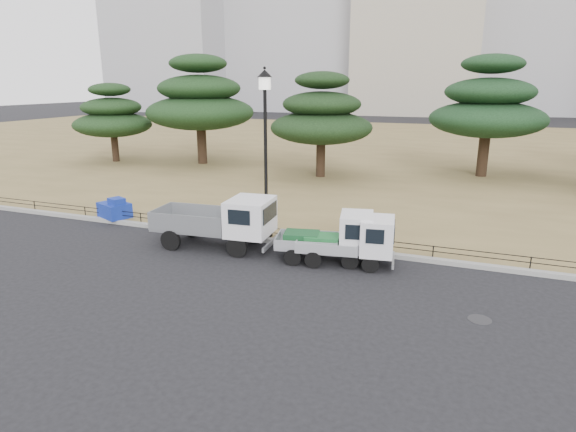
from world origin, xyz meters
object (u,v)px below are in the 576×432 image
at_px(street_lamp, 265,127).
at_px(tarp_pile, 115,209).
at_px(truck_kei_rear, 353,241).
at_px(truck_kei_front, 333,237).
at_px(truck_large, 220,220).

height_order(street_lamp, tarp_pile, street_lamp).
bearing_deg(truck_kei_rear, truck_kei_front, 167.61).
bearing_deg(tarp_pile, truck_kei_front, -8.07).
relative_size(truck_large, tarp_pile, 2.74).
bearing_deg(truck_large, street_lamp, 46.34).
xyz_separation_m(truck_large, tarp_pile, (-6.11, 1.55, -0.55)).
xyz_separation_m(truck_kei_rear, street_lamp, (-3.74, 1.43, 3.51)).
bearing_deg(tarp_pile, truck_kei_rear, -7.82).
bearing_deg(truck_large, truck_kei_rear, -3.90).
bearing_deg(truck_kei_front, tarp_pile, 160.67).
xyz_separation_m(truck_kei_rear, tarp_pile, (-11.05, 1.52, -0.31)).
xyz_separation_m(truck_large, truck_kei_front, (4.21, 0.08, -0.22)).
bearing_deg(truck_large, tarp_pile, 161.56).
height_order(truck_kei_rear, street_lamp, street_lamp).
distance_m(street_lamp, tarp_pile, 8.25).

